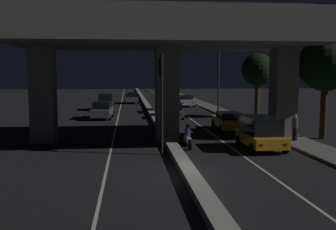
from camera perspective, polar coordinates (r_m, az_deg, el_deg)
The scene contains 20 objects.
ground_plane at distance 17.05m, azimuth 2.89°, elevation -8.70°, with size 200.00×200.00×0.00m, color black.
lane_line_left_inner at distance 51.49m, azimuth -6.94°, elevation 1.09°, with size 0.12×126.00×0.00m, color beige.
lane_line_right_inner at distance 51.84m, azimuth 0.88°, elevation 1.17°, with size 0.12×126.00×0.00m, color beige.
median_divider at distance 51.53m, azimuth -3.02°, elevation 1.31°, with size 0.67×126.00×0.34m, color gray.
sidewalk_right at distance 45.75m, azimuth 7.60°, elevation 0.57°, with size 2.17×126.00×0.14m, color #5B5956.
elevated_overpass at distance 25.61m, azimuth -0.17°, elevation 11.26°, with size 19.40×9.70×8.93m.
traffic_light_left_of_median at distance 20.87m, azimuth -0.93°, elevation 4.11°, with size 0.30×0.49×5.35m.
street_lamp at distance 43.83m, azimuth 6.98°, elevation 6.50°, with size 2.26×0.32×8.09m.
car_taxi_yellow_lead at distance 23.22m, azimuth 13.32°, elevation -2.45°, with size 2.07×4.01×1.89m.
car_taxi_yellow_second at distance 30.47m, azimuth 8.76°, elevation -0.83°, with size 2.08×4.83×1.44m.
car_grey_third at distance 38.53m, azimuth 0.67°, elevation 0.74°, with size 1.97×4.48×1.59m.
car_dark_blue_fourth at distance 44.28m, azimuth -0.01°, elevation 1.63°, with size 2.03×4.25×1.90m.
car_white_fifth at distance 52.79m, azimuth 2.62°, elevation 2.08°, with size 2.03×4.34×1.50m.
car_grey_lead_oncoming at distance 38.72m, azimuth -9.51°, elevation 0.74°, with size 2.12×4.73×1.65m.
car_grey_second_oncoming at distance 48.20m, azimuth -9.05°, elevation 1.92°, with size 2.12×4.27×1.92m.
car_grey_third_oncoming at distance 58.81m, azimuth -5.28°, elevation 2.51°, with size 2.02×4.27×1.58m.
motorcycle_white_filtering_near at distance 22.98m, azimuth 2.85°, elevation -3.35°, with size 0.34×1.87×1.41m.
pedestrian_on_sidewalk at distance 26.03m, azimuth 17.94°, elevation -1.77°, with size 0.35×0.35×1.62m.
roadside_tree_kerbside_near at distance 28.01m, azimuth 21.88°, elevation 6.78°, with size 3.58×3.58×6.77m.
roadside_tree_kerbside_mid at distance 40.22m, azimuth 12.88°, elevation 6.37°, with size 3.23×3.23×6.40m.
Camera 1 is at (-2.52, -16.30, 4.30)m, focal length 42.00 mm.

